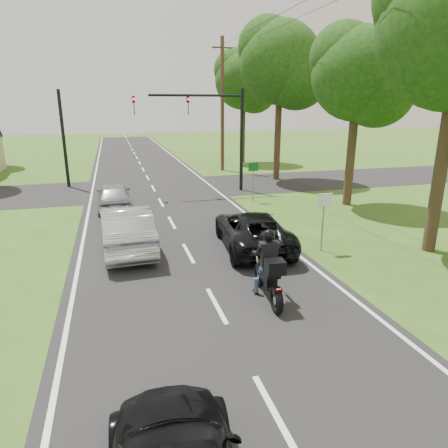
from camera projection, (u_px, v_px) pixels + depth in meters
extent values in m
plane|color=#395417|center=(216.00, 305.00, 10.52)|extent=(140.00, 140.00, 0.00)
cube|color=black|center=(166.00, 212.00, 19.75)|extent=(8.00, 100.00, 0.01)
cube|color=black|center=(153.00, 188.00, 25.29)|extent=(60.00, 7.00, 0.01)
torus|color=black|center=(259.00, 275.00, 11.56)|extent=(0.20, 0.71, 0.70)
torus|color=black|center=(277.00, 300.00, 10.07)|extent=(0.23, 0.77, 0.76)
cube|color=black|center=(267.00, 274.00, 10.82)|extent=(0.37, 1.02, 0.32)
sphere|color=black|center=(264.00, 264.00, 11.02)|extent=(0.36, 0.36, 0.36)
cube|color=black|center=(271.00, 273.00, 10.42)|extent=(0.40, 0.61, 0.11)
cube|color=#FF0C07|center=(279.00, 290.00, 9.87)|extent=(0.11, 0.04, 0.05)
cylinder|color=silver|center=(279.00, 295.00, 10.41)|extent=(0.16, 0.85, 0.09)
cylinder|color=black|center=(262.00, 255.00, 11.16)|extent=(0.66, 0.09, 0.04)
cube|color=black|center=(275.00, 267.00, 10.03)|extent=(0.50, 0.46, 0.34)
cube|color=black|center=(269.00, 254.00, 10.49)|extent=(0.44, 0.26, 0.63)
sphere|color=black|center=(269.00, 235.00, 10.42)|extent=(0.32, 0.32, 0.32)
cylinder|color=navy|center=(256.00, 286.00, 11.08)|extent=(0.14, 0.14, 0.47)
cylinder|color=navy|center=(272.00, 285.00, 11.17)|extent=(0.14, 0.14, 0.47)
imported|color=black|center=(252.00, 230.00, 14.63)|extent=(2.70, 5.04, 1.35)
imported|color=silver|center=(126.00, 228.00, 14.37)|extent=(1.88, 4.92, 1.60)
imported|color=#A8ABB0|center=(114.00, 196.00, 19.97)|extent=(1.67, 4.07, 1.38)
cylinder|color=black|center=(242.00, 141.00, 23.92)|extent=(0.20, 0.20, 6.00)
cylinder|color=black|center=(197.00, 95.00, 22.48)|extent=(5.40, 0.14, 0.14)
imported|color=black|center=(188.00, 106.00, 22.51)|extent=(0.16, 0.36, 1.00)
imported|color=black|center=(134.00, 106.00, 21.74)|extent=(0.16, 0.36, 1.00)
sphere|color=#FF0C07|center=(189.00, 99.00, 22.25)|extent=(0.16, 0.16, 0.16)
sphere|color=#FF0C07|center=(134.00, 99.00, 21.48)|extent=(0.16, 0.16, 0.16)
cylinder|color=black|center=(64.00, 140.00, 24.94)|extent=(0.20, 0.20, 6.00)
cylinder|color=#523525|center=(222.00, 106.00, 30.99)|extent=(0.28, 0.28, 10.00)
cube|color=#523525|center=(222.00, 48.00, 29.79)|extent=(1.60, 0.10, 0.10)
cylinder|color=slate|center=(323.00, 224.00, 14.21)|extent=(0.05, 0.05, 2.00)
cube|color=silver|center=(325.00, 200.00, 13.92)|extent=(0.55, 0.04, 0.45)
cylinder|color=slate|center=(253.00, 183.00, 21.65)|extent=(0.05, 0.05, 2.00)
cube|color=#0C591E|center=(253.00, 167.00, 21.36)|extent=(0.55, 0.04, 0.45)
cylinder|color=#332316|center=(442.00, 157.00, 13.59)|extent=(0.44, 0.44, 6.72)
cylinder|color=#332316|center=(351.00, 148.00, 20.43)|extent=(0.44, 0.44, 5.88)
sphere|color=#11350E|center=(358.00, 74.00, 19.41)|extent=(4.50, 4.50, 4.50)
sphere|color=#11350E|center=(377.00, 90.00, 19.25)|extent=(3.60, 3.60, 3.60)
cylinder|color=#332316|center=(278.00, 129.00, 27.47)|extent=(0.44, 0.44, 7.00)
sphere|color=#11350E|center=(280.00, 63.00, 26.26)|extent=(5.40, 5.40, 5.40)
sphere|color=#11350E|center=(297.00, 76.00, 26.07)|extent=(4.32, 4.32, 4.32)
cylinder|color=#332316|center=(243.00, 127.00, 35.96)|extent=(0.44, 0.44, 6.44)
sphere|color=#11350E|center=(243.00, 81.00, 34.84)|extent=(4.95, 4.95, 4.95)
sphere|color=#11350E|center=(255.00, 90.00, 34.68)|extent=(3.96, 3.96, 3.96)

